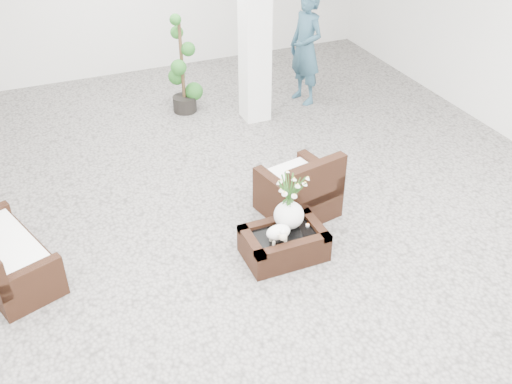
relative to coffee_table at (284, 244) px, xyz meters
name	(u,v)px	position (x,y,z in m)	size (l,w,h in m)	color
ground	(253,230)	(-0.15, 0.56, -0.16)	(11.00, 11.00, 0.00)	gray
column	(255,10)	(1.05, 3.36, 1.59)	(0.40, 0.40, 3.50)	white
coffee_table	(284,244)	(0.00, 0.00, 0.00)	(0.90, 0.60, 0.31)	black
sheep_figurine	(278,234)	(-0.12, -0.10, 0.26)	(0.28, 0.23, 0.21)	white
planter_narcissus	(290,197)	(0.10, 0.10, 0.56)	(0.44, 0.44, 0.80)	white
tealight	(307,225)	(0.30, 0.02, 0.17)	(0.04, 0.04, 0.03)	white
armchair	(298,182)	(0.52, 0.72, 0.28)	(0.82, 0.78, 0.87)	black
loveseat	(5,249)	(-2.88, 0.84, 0.21)	(1.37, 0.66, 0.73)	black
topiary	(182,65)	(0.07, 4.02, 0.65)	(0.43, 0.43, 1.61)	#1D511A
shopper	(306,48)	(2.07, 3.63, 0.78)	(0.68, 0.45, 1.87)	#2A4C5E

